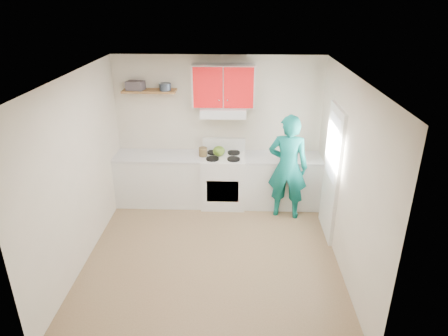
{
  "coord_description": "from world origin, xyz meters",
  "views": [
    {
      "loc": [
        0.35,
        -4.87,
        3.53
      ],
      "look_at": [
        0.15,
        0.55,
        1.15
      ],
      "focal_mm": 32.11,
      "sensor_mm": 36.0,
      "label": 1
    }
  ],
  "objects_px": {
    "kettle": "(219,151)",
    "crock": "(203,152)",
    "tin": "(165,87)",
    "stove": "(223,180)",
    "person": "(288,167)"
  },
  "relations": [
    {
      "from": "stove",
      "to": "tin",
      "type": "relative_size",
      "value": 4.69
    },
    {
      "from": "stove",
      "to": "crock",
      "type": "relative_size",
      "value": 5.28
    },
    {
      "from": "crock",
      "to": "person",
      "type": "distance_m",
      "value": 1.49
    },
    {
      "from": "tin",
      "to": "kettle",
      "type": "relative_size",
      "value": 0.93
    },
    {
      "from": "stove",
      "to": "person",
      "type": "bearing_deg",
      "value": -19.29
    },
    {
      "from": "tin",
      "to": "person",
      "type": "relative_size",
      "value": 0.11
    },
    {
      "from": "tin",
      "to": "person",
      "type": "distance_m",
      "value": 2.43
    },
    {
      "from": "tin",
      "to": "stove",
      "type": "bearing_deg",
      "value": -8.12
    },
    {
      "from": "crock",
      "to": "person",
      "type": "xyz_separation_m",
      "value": [
        1.43,
        -0.39,
        -0.09
      ]
    },
    {
      "from": "stove",
      "to": "tin",
      "type": "distance_m",
      "value": 1.91
    },
    {
      "from": "person",
      "to": "crock",
      "type": "bearing_deg",
      "value": -3.68
    },
    {
      "from": "kettle",
      "to": "crock",
      "type": "distance_m",
      "value": 0.28
    },
    {
      "from": "kettle",
      "to": "person",
      "type": "distance_m",
      "value": 1.23
    },
    {
      "from": "tin",
      "to": "crock",
      "type": "distance_m",
      "value": 1.28
    },
    {
      "from": "tin",
      "to": "kettle",
      "type": "distance_m",
      "value": 1.41
    }
  ]
}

